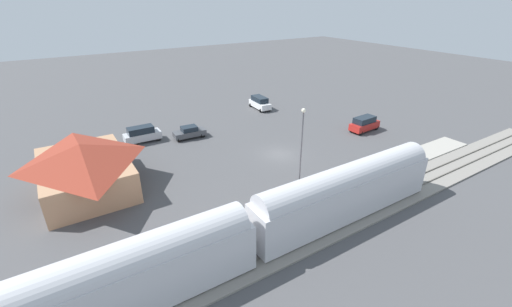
{
  "coord_description": "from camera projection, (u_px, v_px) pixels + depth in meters",
  "views": [
    {
      "loc": [
        -31.34,
        23.48,
        18.54
      ],
      "look_at": [
        0.03,
        3.56,
        1.0
      ],
      "focal_mm": 23.56,
      "sensor_mm": 36.0,
      "label": 1
    }
  ],
  "objects": [
    {
      "name": "suv_white",
      "position": [
        260.0,
        103.0,
        60.08
      ],
      "size": [
        5.01,
        2.63,
        2.22
      ],
      "color": "white",
      "rests_on": "ground"
    },
    {
      "name": "light_pole_near_platform",
      "position": [
        302.0,
        139.0,
        34.2
      ],
      "size": [
        0.44,
        0.44,
        8.54
      ],
      "color": "#515156",
      "rests_on": "ground"
    },
    {
      "name": "pedestrian_on_platform",
      "position": [
        385.0,
        158.0,
        39.38
      ],
      "size": [
        0.36,
        0.36,
        1.71
      ],
      "color": "#23284C",
      "rests_on": "platform"
    },
    {
      "name": "passenger_train",
      "position": [
        108.0,
        284.0,
        20.15
      ],
      "size": [
        2.93,
        59.62,
        4.98
      ],
      "color": "silver",
      "rests_on": "railway_track"
    },
    {
      "name": "station_building",
      "position": [
        84.0,
        166.0,
        34.48
      ],
      "size": [
        12.62,
        9.02,
        5.1
      ],
      "color": "tan",
      "rests_on": "ground"
    },
    {
      "name": "suv_red",
      "position": [
        364.0,
        124.0,
        50.22
      ],
      "size": [
        2.28,
        5.02,
        2.22
      ],
      "color": "red",
      "rests_on": "ground"
    },
    {
      "name": "sedan_charcoal",
      "position": [
        189.0,
        132.0,
        47.85
      ],
      "size": [
        2.09,
        4.6,
        1.74
      ],
      "color": "#47494F",
      "rests_on": "ground"
    },
    {
      "name": "platform",
      "position": [
        335.0,
        187.0,
        35.53
      ],
      "size": [
        3.2,
        46.0,
        0.3
      ],
      "color": "#A8A399",
      "rests_on": "ground"
    },
    {
      "name": "pedestrian_waiting_far",
      "position": [
        375.0,
        160.0,
        38.85
      ],
      "size": [
        0.36,
        0.36,
        1.71
      ],
      "color": "brown",
      "rests_on": "platform"
    },
    {
      "name": "railway_track",
      "position": [
        364.0,
        206.0,
        32.5
      ],
      "size": [
        4.8,
        70.0,
        0.3
      ],
      "color": "gray",
      "rests_on": "ground"
    },
    {
      "name": "suv_silver",
      "position": [
        142.0,
        134.0,
        46.44
      ],
      "size": [
        2.02,
        4.92,
        2.22
      ],
      "color": "silver",
      "rests_on": "ground"
    },
    {
      "name": "ground_plane",
      "position": [
        279.0,
        154.0,
        43.22
      ],
      "size": [
        200.0,
        200.0,
        0.0
      ],
      "primitive_type": "plane",
      "color": "#4C4C4F"
    }
  ]
}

